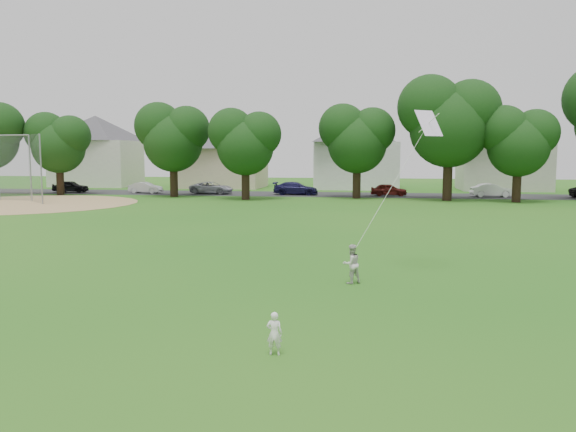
# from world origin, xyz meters

# --- Properties ---
(ground) EXTENTS (160.00, 160.00, 0.00)m
(ground) POSITION_xyz_m (0.00, 0.00, 0.00)
(ground) COLOR #1C5F15
(ground) RESTS_ON ground
(street) EXTENTS (90.00, 7.00, 0.01)m
(street) POSITION_xyz_m (0.00, 42.00, 0.01)
(street) COLOR #2D2D30
(street) RESTS_ON ground
(dirt_infield) EXTENTS (18.00, 18.00, 0.02)m
(dirt_infield) POSITION_xyz_m (-26.00, 28.00, 0.01)
(dirt_infield) COLOR #9E7F51
(dirt_infield) RESTS_ON ground
(toddler) EXTENTS (0.33, 0.22, 0.88)m
(toddler) POSITION_xyz_m (0.02, -2.50, 0.44)
(toddler) COLOR white
(toddler) RESTS_ON ground
(older_boy) EXTENTS (0.76, 0.72, 1.23)m
(older_boy) POSITION_xyz_m (1.29, 3.99, 0.61)
(older_boy) COLOR silver
(older_boy) RESTS_ON ground
(kite) EXTENTS (1.78, 1.61, 5.25)m
(kite) POSITION_xyz_m (2.50, 5.06, 2.95)
(kite) COLOR white
(kite) RESTS_ON ground
(tree_row) EXTENTS (79.81, 8.90, 11.86)m
(tree_row) POSITION_xyz_m (4.27, 36.64, 6.42)
(tree_row) COLOR black
(tree_row) RESTS_ON ground
(parked_cars) EXTENTS (71.63, 2.44, 1.27)m
(parked_cars) POSITION_xyz_m (4.18, 41.00, 0.61)
(parked_cars) COLOR black
(parked_cars) RESTS_ON ground
(house_row) EXTENTS (76.74, 13.93, 10.18)m
(house_row) POSITION_xyz_m (-1.47, 52.00, 4.98)
(house_row) COLOR silver
(house_row) RESTS_ON ground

